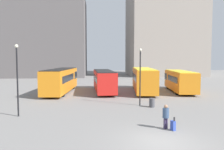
% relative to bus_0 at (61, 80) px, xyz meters
% --- Properties ---
extents(ground_plane, '(160.00, 160.00, 0.00)m').
position_rel_bus_0_xyz_m(ground_plane, '(8.26, -18.91, -1.76)').
color(ground_plane, slate).
extents(building_block_left, '(22.93, 17.18, 21.54)m').
position_rel_bus_0_xyz_m(building_block_left, '(-9.41, 31.74, 9.01)').
color(building_block_left, '#5B5656').
rests_on(building_block_left, ground_plane).
extents(building_block_right, '(20.10, 15.79, 33.69)m').
position_rel_bus_0_xyz_m(building_block_right, '(24.50, 31.74, 15.08)').
color(building_block_right, gray).
rests_on(building_block_right, ground_plane).
extents(bus_0, '(3.46, 11.46, 3.24)m').
position_rel_bus_0_xyz_m(bus_0, '(0.00, 0.00, 0.00)').
color(bus_0, orange).
rests_on(bus_0, ground_plane).
extents(bus_1, '(2.92, 10.23, 2.99)m').
position_rel_bus_0_xyz_m(bus_1, '(5.90, -0.01, -0.14)').
color(bus_1, red).
rests_on(bus_1, ground_plane).
extents(bus_2, '(3.96, 11.01, 3.27)m').
position_rel_bus_0_xyz_m(bus_2, '(11.47, -0.28, 0.01)').
color(bus_2, orange).
rests_on(bus_2, ground_plane).
extents(bus_3, '(3.65, 9.34, 2.93)m').
position_rel_bus_0_xyz_m(bus_3, '(16.53, -0.74, -0.17)').
color(bus_3, orange).
rests_on(bus_3, ground_plane).
extents(traveler, '(0.50, 0.50, 1.58)m').
position_rel_bus_0_xyz_m(traveler, '(9.23, -16.76, -0.82)').
color(traveler, '#382D4C').
rests_on(traveler, ground_plane).
extents(suitcase, '(0.27, 0.37, 0.89)m').
position_rel_bus_0_xyz_m(suitcase, '(9.59, -17.13, -1.45)').
color(suitcase, '#334CB2').
rests_on(suitcase, ground_plane).
extents(lamp_post_0, '(0.28, 0.28, 5.67)m').
position_rel_bus_0_xyz_m(lamp_post_0, '(-1.41, -12.79, 1.58)').
color(lamp_post_0, black).
rests_on(lamp_post_0, ground_plane).
extents(lamp_post_1, '(0.28, 0.28, 5.57)m').
position_rel_bus_0_xyz_m(lamp_post_1, '(9.05, -9.47, 1.52)').
color(lamp_post_1, black).
rests_on(lamp_post_1, ground_plane).
extents(trash_bin, '(0.52, 0.52, 0.85)m').
position_rel_bus_0_xyz_m(trash_bin, '(10.03, -10.33, -1.34)').
color(trash_bin, '#47474C').
rests_on(trash_bin, ground_plane).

